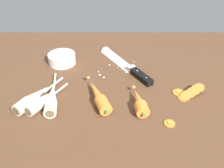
{
  "coord_description": "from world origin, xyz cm",
  "views": [
    {
      "loc": [
        -0.08,
        -82.86,
        57.91
      ],
      "look_at": [
        0.0,
        -2.0,
        1.5
      ],
      "focal_mm": 44.66,
      "sensor_mm": 36.0,
      "label": 1
    }
  ],
  "objects_px": {
    "carrot_slice_stack": "(191,93)",
    "carrot_slice_stray_near": "(170,123)",
    "parsnip_mid_right": "(52,99)",
    "chefs_knife": "(123,63)",
    "parsnip_mid_left": "(42,101)",
    "prep_bowl": "(62,58)",
    "whole_carrot": "(98,96)",
    "carrot_slice_stray_mid": "(179,92)",
    "whole_carrot_second": "(139,102)",
    "parsnip_front": "(33,98)"
  },
  "relations": [
    {
      "from": "parsnip_front",
      "to": "prep_bowl",
      "type": "distance_m",
      "value": 0.27
    },
    {
      "from": "parsnip_mid_left",
      "to": "prep_bowl",
      "type": "xyz_separation_m",
      "value": [
        0.02,
        0.28,
        0.0
      ]
    },
    {
      "from": "parsnip_mid_left",
      "to": "carrot_slice_stack",
      "type": "height_order",
      "value": "parsnip_mid_left"
    },
    {
      "from": "whole_carrot",
      "to": "chefs_knife",
      "type": "bearing_deg",
      "value": 69.33
    },
    {
      "from": "parsnip_mid_right",
      "to": "chefs_knife",
      "type": "bearing_deg",
      "value": 45.8
    },
    {
      "from": "chefs_knife",
      "to": "parsnip_mid_left",
      "type": "bearing_deg",
      "value": -136.12
    },
    {
      "from": "parsnip_mid_right",
      "to": "carrot_slice_stack",
      "type": "height_order",
      "value": "parsnip_mid_right"
    },
    {
      "from": "whole_carrot",
      "to": "parsnip_mid_left",
      "type": "relative_size",
      "value": 1.16
    },
    {
      "from": "parsnip_mid_right",
      "to": "carrot_slice_stray_mid",
      "type": "height_order",
      "value": "parsnip_mid_right"
    },
    {
      "from": "whole_carrot",
      "to": "carrot_slice_stray_mid",
      "type": "xyz_separation_m",
      "value": [
        0.28,
        0.05,
        -0.02
      ]
    },
    {
      "from": "chefs_knife",
      "to": "carrot_slice_stray_near",
      "type": "relative_size",
      "value": 9.32
    },
    {
      "from": "parsnip_mid_left",
      "to": "carrot_slice_stray_near",
      "type": "xyz_separation_m",
      "value": [
        0.4,
        -0.09,
        -0.02
      ]
    },
    {
      "from": "whole_carrot",
      "to": "carrot_slice_stray_near",
      "type": "bearing_deg",
      "value": -26.76
    },
    {
      "from": "chefs_knife",
      "to": "prep_bowl",
      "type": "relative_size",
      "value": 2.84
    },
    {
      "from": "parsnip_mid_left",
      "to": "carrot_slice_stack",
      "type": "distance_m",
      "value": 0.5
    },
    {
      "from": "carrot_slice_stack",
      "to": "carrot_slice_stray_near",
      "type": "height_order",
      "value": "carrot_slice_stack"
    },
    {
      "from": "whole_carrot_second",
      "to": "parsnip_mid_right",
      "type": "distance_m",
      "value": 0.29
    },
    {
      "from": "whole_carrot",
      "to": "prep_bowl",
      "type": "height_order",
      "value": "whole_carrot"
    },
    {
      "from": "whole_carrot",
      "to": "parsnip_front",
      "type": "relative_size",
      "value": 0.96
    },
    {
      "from": "whole_carrot",
      "to": "parsnip_mid_right",
      "type": "xyz_separation_m",
      "value": [
        -0.15,
        -0.01,
        -0.0
      ]
    },
    {
      "from": "prep_bowl",
      "to": "carrot_slice_stray_mid",
      "type": "bearing_deg",
      "value": -25.24
    },
    {
      "from": "parsnip_front",
      "to": "carrot_slice_stack",
      "type": "distance_m",
      "value": 0.53
    },
    {
      "from": "prep_bowl",
      "to": "parsnip_mid_left",
      "type": "bearing_deg",
      "value": -95.09
    },
    {
      "from": "chefs_knife",
      "to": "carrot_slice_stray_mid",
      "type": "relative_size",
      "value": 7.76
    },
    {
      "from": "parsnip_mid_right",
      "to": "carrot_slice_stack",
      "type": "xyz_separation_m",
      "value": [
        0.47,
        0.04,
        -0.01
      ]
    },
    {
      "from": "parsnip_mid_left",
      "to": "parsnip_front",
      "type": "bearing_deg",
      "value": 155.89
    },
    {
      "from": "parsnip_mid_right",
      "to": "carrot_slice_stack",
      "type": "distance_m",
      "value": 0.47
    },
    {
      "from": "chefs_knife",
      "to": "parsnip_mid_left",
      "type": "distance_m",
      "value": 0.38
    },
    {
      "from": "whole_carrot",
      "to": "whole_carrot_second",
      "type": "height_order",
      "value": "same"
    },
    {
      "from": "carrot_slice_stray_near",
      "to": "carrot_slice_stray_mid",
      "type": "relative_size",
      "value": 0.83
    },
    {
      "from": "whole_carrot",
      "to": "carrot_slice_stray_near",
      "type": "relative_size",
      "value": 6.02
    },
    {
      "from": "parsnip_mid_right",
      "to": "carrot_slice_stray_mid",
      "type": "bearing_deg",
      "value": 7.73
    },
    {
      "from": "carrot_slice_stray_near",
      "to": "carrot_slice_stray_mid",
      "type": "xyz_separation_m",
      "value": [
        0.06,
        0.16,
        -0.0
      ]
    },
    {
      "from": "carrot_slice_stray_near",
      "to": "prep_bowl",
      "type": "relative_size",
      "value": 0.3
    },
    {
      "from": "whole_carrot_second",
      "to": "carrot_slice_stack",
      "type": "xyz_separation_m",
      "value": [
        0.18,
        0.06,
        -0.01
      ]
    },
    {
      "from": "whole_carrot",
      "to": "whole_carrot_second",
      "type": "relative_size",
      "value": 1.3
    },
    {
      "from": "parsnip_mid_left",
      "to": "carrot_slice_stray_near",
      "type": "bearing_deg",
      "value": -12.1
    },
    {
      "from": "chefs_knife",
      "to": "carrot_slice_stack",
      "type": "height_order",
      "value": "carrot_slice_stack"
    },
    {
      "from": "carrot_slice_stack",
      "to": "prep_bowl",
      "type": "relative_size",
      "value": 0.87
    },
    {
      "from": "carrot_slice_stray_mid",
      "to": "carrot_slice_stray_near",
      "type": "bearing_deg",
      "value": -110.19
    },
    {
      "from": "whole_carrot",
      "to": "parsnip_front",
      "type": "height_order",
      "value": "whole_carrot"
    },
    {
      "from": "whole_carrot_second",
      "to": "parsnip_front",
      "type": "relative_size",
      "value": 0.74
    },
    {
      "from": "parsnip_mid_right",
      "to": "carrot_slice_stray_near",
      "type": "distance_m",
      "value": 0.38
    },
    {
      "from": "chefs_knife",
      "to": "parsnip_mid_right",
      "type": "relative_size",
      "value": 1.31
    },
    {
      "from": "chefs_knife",
      "to": "carrot_slice_stray_mid",
      "type": "bearing_deg",
      "value": -45.47
    },
    {
      "from": "chefs_knife",
      "to": "parsnip_front",
      "type": "distance_m",
      "value": 0.39
    },
    {
      "from": "parsnip_front",
      "to": "parsnip_mid_left",
      "type": "relative_size",
      "value": 1.21
    },
    {
      "from": "carrot_slice_stack",
      "to": "chefs_knife",
      "type": "bearing_deg",
      "value": 137.48
    },
    {
      "from": "parsnip_front",
      "to": "carrot_slice_stack",
      "type": "height_order",
      "value": "parsnip_front"
    },
    {
      "from": "parsnip_mid_right",
      "to": "whole_carrot",
      "type": "bearing_deg",
      "value": 4.34
    }
  ]
}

